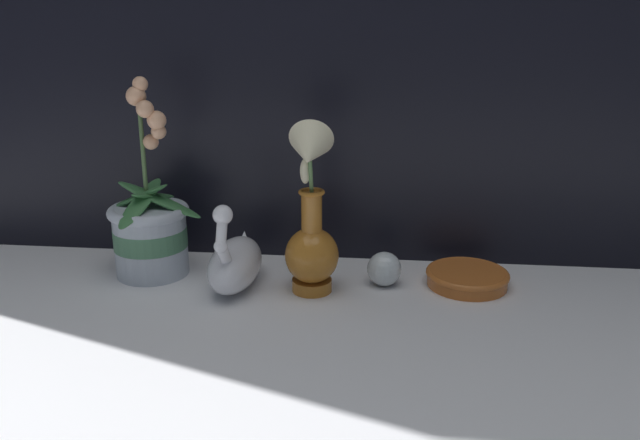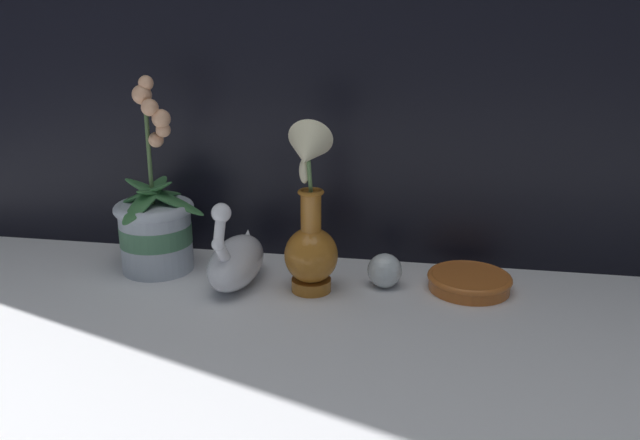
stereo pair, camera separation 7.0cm
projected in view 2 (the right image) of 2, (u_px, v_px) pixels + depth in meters
ground_plane at (291, 321)px, 1.01m from camera, size 2.80×2.80×0.00m
orchid_potted_plant at (156, 225)px, 1.20m from camera, size 0.20×0.20×0.37m
swan_figurine at (236, 259)px, 1.14m from camera, size 0.09×0.21×0.17m
blue_vase at (310, 229)px, 1.08m from camera, size 0.10×0.12×0.31m
glass_sphere at (385, 271)px, 1.13m from camera, size 0.06×0.06×0.06m
amber_dish at (469, 281)px, 1.13m from camera, size 0.15×0.15×0.03m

